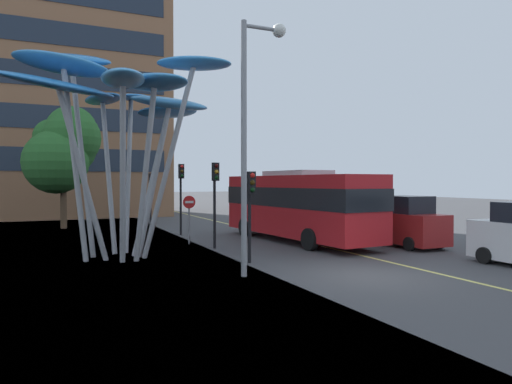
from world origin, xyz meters
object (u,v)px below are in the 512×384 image
object	(u,v)px
leaf_sculpture	(121,97)
traffic_light_island_mid	(181,184)
red_bus	(297,203)
car_parked_mid	(404,223)
street_lamp	(253,115)
traffic_light_kerb_near	(251,197)
car_parked_far	(328,214)
traffic_light_kerb_far	(215,187)
no_entry_sign	(189,212)
traffic_light_opposite	(151,187)

from	to	relation	value
leaf_sculpture	traffic_light_island_mid	xyz separation A→B (m)	(4.15, 6.74, -3.37)
red_bus	leaf_sculpture	xyz separation A→B (m)	(-8.66, -1.69, 4.30)
traffic_light_island_mid	car_parked_mid	distance (m)	11.97
leaf_sculpture	car_parked_mid	bearing A→B (deg)	-8.42
red_bus	street_lamp	distance (m)	9.18
red_bus	traffic_light_kerb_near	world-z (taller)	red_bus
traffic_light_kerb_near	car_parked_mid	distance (m)	8.43
car_parked_far	leaf_sculpture	bearing A→B (deg)	-158.56
traffic_light_kerb_far	no_entry_sign	distance (m)	2.34
traffic_light_kerb_far	traffic_light_island_mid	world-z (taller)	traffic_light_island_mid
red_bus	car_parked_far	distance (m)	5.17
car_parked_mid	street_lamp	distance (m)	10.38
traffic_light_opposite	car_parked_mid	xyz separation A→B (m)	(8.38, -15.91, -1.49)
traffic_light_opposite	street_lamp	size ratio (longest dim) A/B	0.44
red_bus	traffic_light_island_mid	xyz separation A→B (m)	(-4.51, 5.04, 0.93)
traffic_light_kerb_far	car_parked_mid	xyz separation A→B (m)	(8.18, -2.79, -1.67)
traffic_light_island_mid	traffic_light_opposite	size ratio (longest dim) A/B	1.11
leaf_sculpture	street_lamp	xyz separation A→B (m)	(3.31, -5.07, -1.16)
traffic_light_kerb_near	traffic_light_opposite	world-z (taller)	traffic_light_opposite
red_bus	car_parked_mid	distance (m)	5.15
red_bus	traffic_light_island_mid	bearing A→B (deg)	131.80
traffic_light_island_mid	traffic_light_opposite	world-z (taller)	traffic_light_island_mid
leaf_sculpture	no_entry_sign	size ratio (longest dim) A/B	4.29
traffic_light_kerb_near	car_parked_far	bearing A→B (deg)	43.30
car_parked_mid	street_lamp	world-z (taller)	street_lamp
traffic_light_island_mid	traffic_light_kerb_near	bearing A→B (deg)	-90.28
street_lamp	no_entry_sign	size ratio (longest dim) A/B	3.49
red_bus	traffic_light_island_mid	size ratio (longest dim) A/B	2.70
red_bus	traffic_light_opposite	world-z (taller)	traffic_light_opposite
traffic_light_opposite	car_parked_mid	world-z (taller)	traffic_light_opposite
red_bus	traffic_light_kerb_near	xyz separation A→B (m)	(-4.56, -4.74, 0.50)
red_bus	leaf_sculpture	world-z (taller)	leaf_sculpture
car_parked_far	no_entry_sign	size ratio (longest dim) A/B	1.88
car_parked_far	traffic_light_kerb_near	bearing A→B (deg)	-136.70
car_parked_mid	leaf_sculpture	bearing A→B (deg)	171.58
traffic_light_kerb_near	traffic_light_kerb_far	distance (m)	4.03
traffic_light_kerb_near	car_parked_far	size ratio (longest dim) A/B	0.77
car_parked_far	street_lamp	xyz separation A→B (m)	(-9.27, -10.01, 4.02)
traffic_light_kerb_far	no_entry_sign	size ratio (longest dim) A/B	1.65
leaf_sculpture	street_lamp	distance (m)	6.17
traffic_light_kerb_far	car_parked_far	distance (m)	9.48
no_entry_sign	leaf_sculpture	bearing A→B (deg)	-140.69
red_bus	no_entry_sign	distance (m)	5.30
leaf_sculpture	traffic_light_opposite	world-z (taller)	leaf_sculpture
red_bus	no_entry_sign	world-z (taller)	red_bus
traffic_light_island_mid	car_parked_mid	xyz separation A→B (m)	(8.18, -8.56, -1.76)
traffic_light_kerb_near	traffic_light_kerb_far	size ratio (longest dim) A/B	0.88
leaf_sculpture	car_parked_far	distance (m)	14.47
street_lamp	no_entry_sign	distance (m)	8.68
red_bus	traffic_light_opposite	bearing A→B (deg)	110.81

